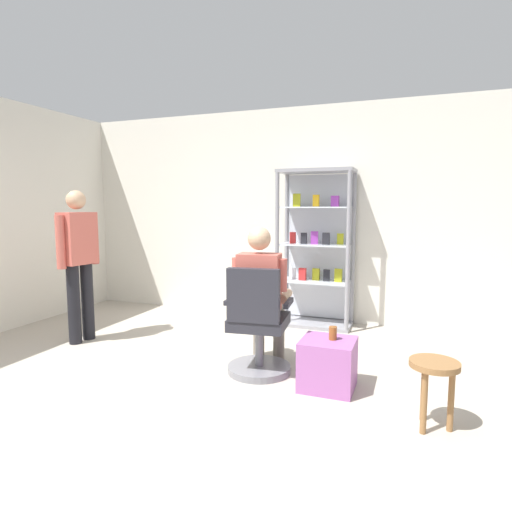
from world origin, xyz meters
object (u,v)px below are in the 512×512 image
standing_customer (79,256)px  office_chair (258,331)px  display_cabinet_main (316,247)px  storage_crate (328,364)px  tea_glass (333,333)px  wooden_stool (434,375)px  seated_shopkeeper (262,291)px

standing_customer → office_chair: bearing=-5.4°
display_cabinet_main → storage_crate: display_cabinet_main is taller
office_chair → tea_glass: 0.66m
standing_customer → wooden_stool: 3.63m
display_cabinet_main → tea_glass: size_ratio=17.80×
tea_glass → wooden_stool: (0.74, -0.41, -0.09)m
office_chair → tea_glass: office_chair is taller
display_cabinet_main → tea_glass: 1.97m
storage_crate → tea_glass: tea_glass is taller
tea_glass → wooden_stool: 0.85m
storage_crate → standing_customer: bearing=174.5°
seated_shopkeeper → storage_crate: bearing=-19.3°
office_chair → seated_shopkeeper: 0.36m
office_chair → tea_glass: bearing=-3.8°
seated_shopkeeper → standing_customer: size_ratio=0.79×
tea_glass → standing_customer: size_ratio=0.07×
storage_crate → tea_glass: bearing=32.6°
display_cabinet_main → wooden_stool: bearing=-59.8°
storage_crate → tea_glass: size_ratio=3.98×
storage_crate → display_cabinet_main: bearing=105.8°
office_chair → standing_customer: standing_customer is taller
storage_crate → standing_customer: size_ratio=0.26×
display_cabinet_main → office_chair: bearing=-93.5°
tea_glass → standing_customer: standing_customer is taller
seated_shopkeeper → storage_crate: (0.65, -0.23, -0.51)m
tea_glass → standing_customer: bearing=175.0°
office_chair → standing_customer: 2.20m
storage_crate → office_chair: bearing=174.1°
display_cabinet_main → office_chair: (-0.11, -1.78, -0.57)m
wooden_stool → storage_crate: bearing=153.6°
office_chair → storage_crate: office_chair is taller
display_cabinet_main → storage_crate: size_ratio=4.47×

